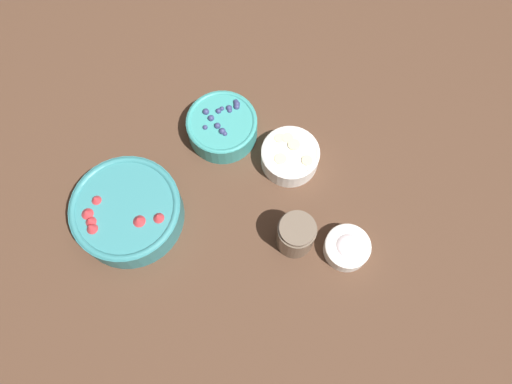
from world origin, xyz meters
name	(u,v)px	position (x,y,z in m)	size (l,w,h in m)	color
ground_plane	(218,196)	(0.00, 0.00, 0.00)	(4.00, 4.00, 0.00)	#4C3323
bowl_strawberries	(127,211)	(-0.20, 0.01, 0.04)	(0.24, 0.24, 0.09)	teal
bowl_blueberries	(222,126)	(0.06, 0.15, 0.04)	(0.16, 0.16, 0.07)	teal
bowl_bananas	(290,156)	(0.18, 0.03, 0.03)	(0.13, 0.13, 0.06)	white
bowl_cream	(347,247)	(0.23, -0.21, 0.03)	(0.10, 0.10, 0.05)	white
jar_chocolate	(296,235)	(0.13, -0.15, 0.04)	(0.08, 0.08, 0.10)	brown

